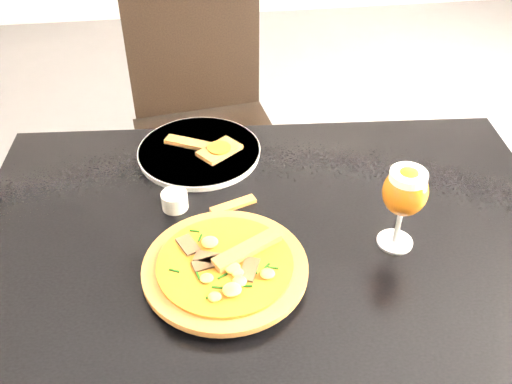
{
  "coord_description": "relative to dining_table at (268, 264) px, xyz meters",
  "views": [
    {
      "loc": [
        -0.43,
        -0.86,
        1.53
      ],
      "look_at": [
        -0.31,
        -0.0,
        0.83
      ],
      "focal_mm": 40.0,
      "sensor_mm": 36.0,
      "label": 1
    }
  ],
  "objects": [
    {
      "name": "dining_table",
      "position": [
        0.0,
        0.0,
        0.0
      ],
      "size": [
        1.25,
        0.88,
        0.75
      ],
      "rotation": [
        0.0,
        0.0,
        -0.07
      ],
      "color": "black",
      "rests_on": "ground"
    },
    {
      "name": "chair_far",
      "position": [
        -0.09,
        0.76,
        -0.12
      ],
      "size": [
        0.51,
        0.51,
        0.97
      ],
      "rotation": [
        0.0,
        0.0,
        0.14
      ],
      "color": "black",
      "rests_on": "ground"
    },
    {
      "name": "plate_main",
      "position": [
        -0.09,
        -0.1,
        0.1
      ],
      "size": [
        0.31,
        0.31,
        0.01
      ],
      "primitive_type": "cylinder",
      "rotation": [
        0.0,
        0.0,
        -0.13
      ],
      "color": "silver",
      "rests_on": "dining_table"
    },
    {
      "name": "pizza",
      "position": [
        -0.1,
        -0.1,
        0.12
      ],
      "size": [
        0.3,
        0.3,
        0.03
      ],
      "rotation": [
        0.0,
        0.0,
        0.21
      ],
      "color": "#915823",
      "rests_on": "plate_main"
    },
    {
      "name": "plate_second",
      "position": [
        -0.12,
        0.29,
        0.1
      ],
      "size": [
        0.29,
        0.29,
        0.02
      ],
      "primitive_type": "cylinder",
      "rotation": [
        0.0,
        0.0,
        0.03
      ],
      "color": "silver",
      "rests_on": "dining_table"
    },
    {
      "name": "crust_scraps",
      "position": [
        -0.1,
        0.28,
        0.11
      ],
      "size": [
        0.18,
        0.13,
        0.01
      ],
      "rotation": [
        0.0,
        0.0,
        -0.04
      ],
      "color": "#915823",
      "rests_on": "plate_second"
    },
    {
      "name": "loose_crust",
      "position": [
        -0.06,
        0.09,
        0.09
      ],
      "size": [
        0.1,
        0.06,
        0.01
      ],
      "primitive_type": "cube",
      "rotation": [
        0.0,
        0.0,
        0.35
      ],
      "color": "#915823",
      "rests_on": "dining_table"
    },
    {
      "name": "sauce_cup",
      "position": [
        -0.18,
        0.1,
        0.11
      ],
      "size": [
        0.06,
        0.06,
        0.04
      ],
      "color": "beige",
      "rests_on": "dining_table"
    },
    {
      "name": "beer_glass",
      "position": [
        0.24,
        -0.06,
        0.22
      ],
      "size": [
        0.08,
        0.08,
        0.18
      ],
      "color": "#B4B9BD",
      "rests_on": "dining_table"
    }
  ]
}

